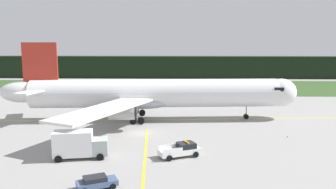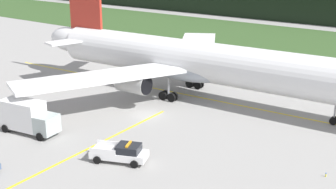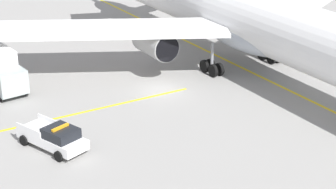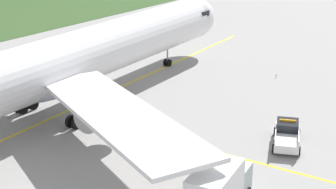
{
  "view_description": "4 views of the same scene",
  "coord_description": "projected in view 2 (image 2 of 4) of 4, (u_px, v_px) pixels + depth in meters",
  "views": [
    {
      "loc": [
        5.99,
        -53.83,
        14.83
      ],
      "look_at": [
        4.02,
        8.35,
        5.03
      ],
      "focal_mm": 36.52,
      "sensor_mm": 36.0,
      "label": 1
    },
    {
      "loc": [
        33.81,
        -39.26,
        19.16
      ],
      "look_at": [
        3.58,
        -0.67,
        3.47
      ],
      "focal_mm": 48.07,
      "sensor_mm": 36.0,
      "label": 2
    },
    {
      "loc": [
        41.68,
        -20.33,
        18.98
      ],
      "look_at": [
        5.69,
        -2.26,
        2.12
      ],
      "focal_mm": 61.83,
      "sensor_mm": 36.0,
      "label": 3
    },
    {
      "loc": [
        -34.14,
        -28.72,
        19.82
      ],
      "look_at": [
        4.01,
        -0.39,
        2.84
      ],
      "focal_mm": 58.33,
      "sensor_mm": 36.0,
      "label": 4
    }
  ],
  "objects": [
    {
      "name": "taxiway_centerline_spur",
      "position": [
        69.0,
        158.0,
        43.55
      ],
      "size": [
        2.62,
        32.13,
        0.01
      ],
      "primitive_type": "cube",
      "rotation": [
        0.0,
        0.0,
        1.64
      ],
      "color": "yellow",
      "rests_on": "ground"
    },
    {
      "name": "grass_verge",
      "position": [
        316.0,
        44.0,
        96.91
      ],
      "size": [
        320.0,
        35.61,
        0.04
      ],
      "primitive_type": "cube",
      "color": "#314F24",
      "rests_on": "ground"
    },
    {
      "name": "ground",
      "position": [
        148.0,
        115.0,
        55.13
      ],
      "size": [
        320.0,
        320.0,
        0.0
      ],
      "primitive_type": "plane",
      "color": "gray"
    },
    {
      "name": "ops_pickup_truck",
      "position": [
        121.0,
        153.0,
        42.62
      ],
      "size": [
        5.74,
        4.04,
        1.94
      ],
      "color": "white",
      "rests_on": "ground"
    },
    {
      "name": "taxiway_edge_light_east",
      "position": [
        326.0,
        174.0,
        39.91
      ],
      "size": [
        0.12,
        0.12,
        0.4
      ],
      "color": "yellow",
      "rests_on": "ground"
    },
    {
      "name": "taxiway_centerline_main",
      "position": [
        202.0,
        98.0,
        61.38
      ],
      "size": [
        73.35,
        5.59,
        0.01
      ],
      "primitive_type": "cube",
      "rotation": [
        0.0,
        0.0,
        0.07
      ],
      "color": "yellow",
      "rests_on": "ground"
    },
    {
      "name": "airliner",
      "position": [
        199.0,
        62.0,
        60.24
      ],
      "size": [
        55.94,
        44.65,
        14.56
      ],
      "color": "silver",
      "rests_on": "ground"
    },
    {
      "name": "taxiway_edge_light_west",
      "position": [
        16.0,
        83.0,
        67.38
      ],
      "size": [
        0.12,
        0.12,
        0.39
      ],
      "color": "yellow",
      "rests_on": "ground"
    },
    {
      "name": "catering_truck",
      "position": [
        28.0,
        117.0,
        49.14
      ],
      "size": [
        7.05,
        3.7,
        3.75
      ],
      "color": "#A6B2B1",
      "rests_on": "ground"
    }
  ]
}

